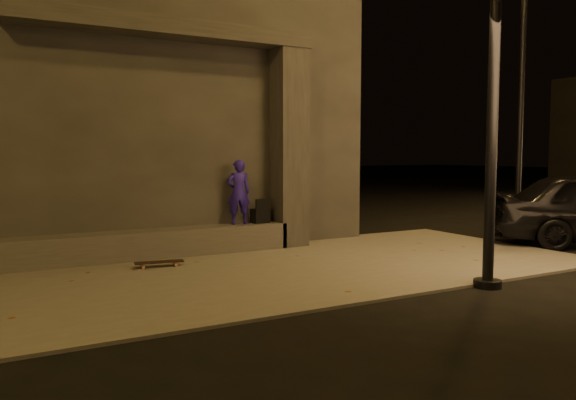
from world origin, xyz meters
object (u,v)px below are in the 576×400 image
column (289,149)px  skateboard (159,262)px  backpack (260,215)px  skateboarder (239,192)px

column → skateboard: bearing=-162.9°
backpack → skateboard: size_ratio=0.59×
skateboarder → column: bearing=-166.4°
column → skateboarder: size_ratio=3.13×
skateboarder → skateboard: bearing=39.9°
column → backpack: (-0.60, 0.00, -1.20)m
skateboarder → skateboard: (-1.68, -0.83, -0.96)m
column → backpack: column is taller
skateboarder → backpack: skateboarder is taller
column → skateboarder: 1.29m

